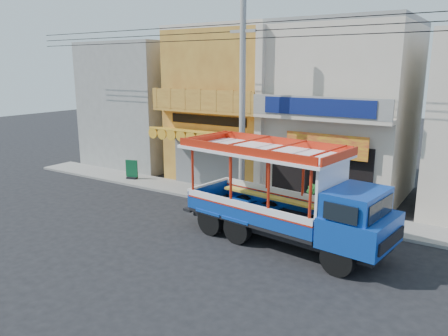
# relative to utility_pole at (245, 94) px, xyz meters

# --- Properties ---
(ground) EXTENTS (90.00, 90.00, 0.00)m
(ground) POSITION_rel_utility_pole_xyz_m (0.85, -3.30, -5.03)
(ground) COLOR black
(ground) RESTS_ON ground
(sidewalk) EXTENTS (30.00, 2.00, 0.12)m
(sidewalk) POSITION_rel_utility_pole_xyz_m (0.85, 0.70, -4.97)
(sidewalk) COLOR slate
(sidewalk) RESTS_ON ground
(shophouse_left) EXTENTS (6.00, 7.50, 8.24)m
(shophouse_left) POSITION_rel_utility_pole_xyz_m (-3.15, 4.66, -0.92)
(shophouse_left) COLOR #AB6926
(shophouse_left) RESTS_ON ground
(shophouse_right) EXTENTS (6.00, 6.75, 8.24)m
(shophouse_right) POSITION_rel_utility_pole_xyz_m (2.85, 4.66, -0.93)
(shophouse_right) COLOR beige
(shophouse_right) RESTS_ON ground
(party_pilaster) EXTENTS (0.35, 0.30, 8.00)m
(party_pilaster) POSITION_rel_utility_pole_xyz_m (-0.15, 1.55, -1.03)
(party_pilaster) COLOR beige
(party_pilaster) RESTS_ON ground
(filler_building_left) EXTENTS (6.00, 6.00, 7.60)m
(filler_building_left) POSITION_rel_utility_pole_xyz_m (-10.15, 4.70, -1.23)
(filler_building_left) COLOR gray
(filler_building_left) RESTS_ON ground
(utility_pole) EXTENTS (28.00, 0.26, 9.00)m
(utility_pole) POSITION_rel_utility_pole_xyz_m (0.00, 0.00, 0.00)
(utility_pole) COLOR gray
(utility_pole) RESTS_ON ground
(songthaew_truck) EXTENTS (7.94, 3.43, 3.59)m
(songthaew_truck) POSITION_rel_utility_pole_xyz_m (3.80, -2.94, -3.30)
(songthaew_truck) COLOR black
(songthaew_truck) RESTS_ON ground
(green_sign) EXTENTS (0.68, 0.47, 1.05)m
(green_sign) POSITION_rel_utility_pole_xyz_m (-7.55, 0.62, -4.47)
(green_sign) COLOR black
(green_sign) RESTS_ON sidewalk
(potted_plant_b) EXTENTS (0.77, 0.79, 1.11)m
(potted_plant_b) POSITION_rel_utility_pole_xyz_m (2.76, 0.94, -4.36)
(potted_plant_b) COLOR #164D1B
(potted_plant_b) RESTS_ON sidewalk
(potted_plant_c) EXTENTS (0.72, 0.72, 0.99)m
(potted_plant_c) POSITION_rel_utility_pole_xyz_m (3.97, 0.92, -4.42)
(potted_plant_c) COLOR #164D1B
(potted_plant_c) RESTS_ON sidewalk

